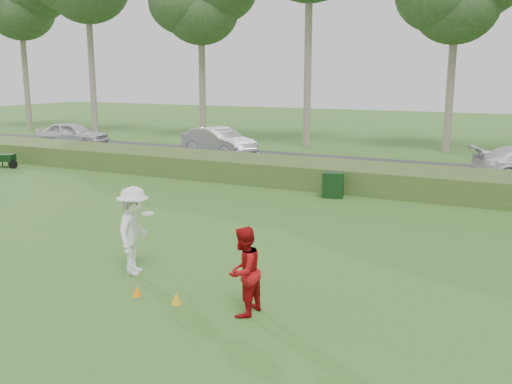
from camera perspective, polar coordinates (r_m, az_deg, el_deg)
The scene contains 13 objects.
ground at distance 12.41m, azimuth -8.36°, elevation -9.30°, with size 120.00×120.00×0.00m, color #2F6120.
reed_strip at distance 22.83m, azimuth 8.98°, elevation 1.59°, with size 80.00×3.00×0.90m, color #3C5A24.
park_road at distance 27.65m, azimuth 12.09°, elevation 2.36°, with size 80.00×6.00×0.06m, color #2D2D2D.
tree_0 at distance 49.60m, azimuth -22.54°, elevation 17.05°, with size 6.76×6.76×13.00m.
tree_2 at distance 39.60m, azimuth -5.55°, elevation 18.32°, with size 6.50×6.50×12.00m.
player_white at distance 13.02m, azimuth -12.11°, elevation -3.80°, with size 1.12×1.46×1.99m.
player_red at distance 10.64m, azimuth -1.26°, elevation -7.94°, with size 0.82×0.64×1.69m, color #A80E12.
cone_orange at distance 11.99m, azimuth -11.83°, elevation -9.65°, with size 0.19×0.19×0.21m, color orange.
cone_yellow at distance 11.45m, azimuth -7.97°, elevation -10.48°, with size 0.22×0.22×0.24m, color yellow.
utility_cabinet at distance 20.84m, azimuth 7.71°, elevation 0.69°, with size 0.74×0.46×0.93m, color black.
wheelbarrow at distance 29.77m, azimuth -23.88°, elevation 3.13°, with size 1.38×0.94×0.65m.
car_left at distance 36.63m, azimuth -17.90°, elevation 5.53°, with size 1.75×4.35×1.48m, color silver.
car_mid at distance 30.83m, azimuth -3.75°, elevation 5.05°, with size 1.63×4.68×1.54m, color #B8B8BC.
Camera 1 is at (6.69, -9.46, 4.44)m, focal length 40.00 mm.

